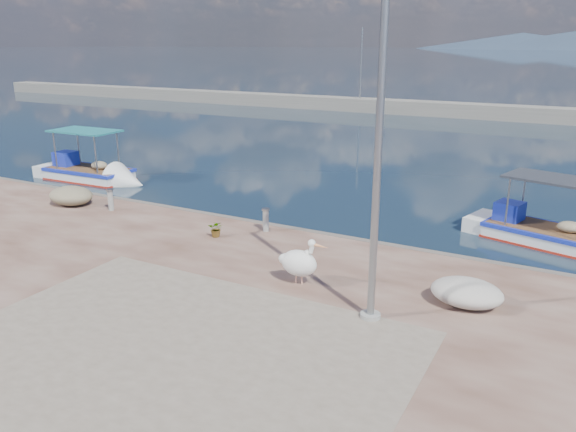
% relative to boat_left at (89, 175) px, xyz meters
% --- Properties ---
extents(ground, '(1400.00, 1400.00, 0.00)m').
position_rel_boat_left_xyz_m(ground, '(13.04, -8.11, -0.21)').
color(ground, '#162635').
rests_on(ground, ground).
extents(quay_patch, '(9.00, 7.00, 0.01)m').
position_rel_boat_left_xyz_m(quay_patch, '(14.04, -11.11, 0.29)').
color(quay_patch, gray).
rests_on(quay_patch, quay).
extents(breakwater, '(120.00, 2.20, 7.50)m').
position_rel_boat_left_xyz_m(breakwater, '(13.04, 31.89, 0.39)').
color(breakwater, gray).
rests_on(breakwater, ground).
extents(boat_left, '(5.75, 2.08, 2.73)m').
position_rel_boat_left_xyz_m(boat_left, '(0.00, 0.00, 0.00)').
color(boat_left, white).
rests_on(boat_left, ground).
extents(boat_right, '(5.50, 3.00, 2.52)m').
position_rel_boat_left_xyz_m(boat_right, '(19.73, 0.75, -0.02)').
color(boat_right, white).
rests_on(boat_right, ground).
extents(pelican, '(1.25, 0.62, 1.21)m').
position_rel_boat_left_xyz_m(pelican, '(14.76, -6.88, 0.86)').
color(pelican, tan).
rests_on(pelican, quay).
extents(lamp_post, '(0.44, 0.96, 7.00)m').
position_rel_boat_left_xyz_m(lamp_post, '(16.92, -7.70, 3.59)').
color(lamp_post, gray).
rests_on(lamp_post, quay).
extents(bollard_near, '(0.25, 0.25, 0.75)m').
position_rel_boat_left_xyz_m(bollard_near, '(11.97, -3.80, 0.69)').
color(bollard_near, gray).
rests_on(bollard_near, quay).
extents(bollard_far, '(0.25, 0.25, 0.77)m').
position_rel_boat_left_xyz_m(bollard_far, '(5.97, -4.42, 0.71)').
color(bollard_far, gray).
rests_on(bollard_far, quay).
extents(potted_plant, '(0.58, 0.54, 0.52)m').
position_rel_boat_left_xyz_m(potted_plant, '(10.91, -4.97, 0.54)').
color(potted_plant, '#33722D').
rests_on(potted_plant, quay).
extents(net_pile_b, '(1.72, 1.33, 0.67)m').
position_rel_boat_left_xyz_m(net_pile_b, '(4.14, -4.57, 0.62)').
color(net_pile_b, tan).
rests_on(net_pile_b, quay).
extents(net_pile_d, '(1.61, 1.21, 0.60)m').
position_rel_boat_left_xyz_m(net_pile_d, '(18.60, -6.11, 0.59)').
color(net_pile_d, beige).
rests_on(net_pile_d, quay).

